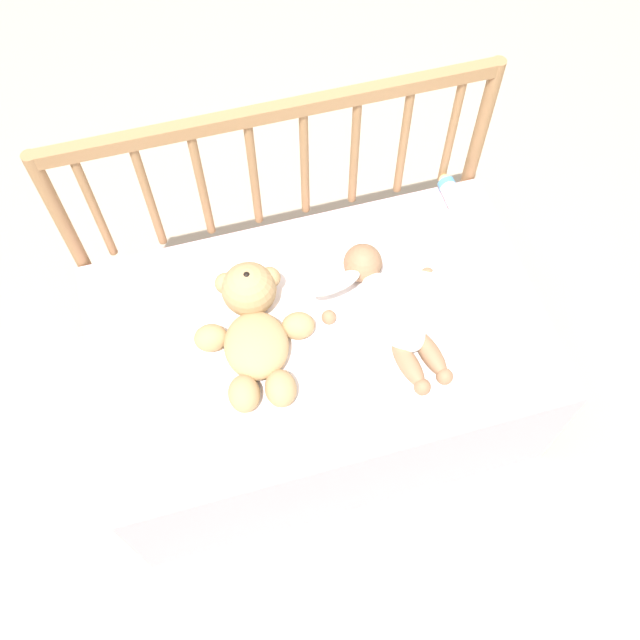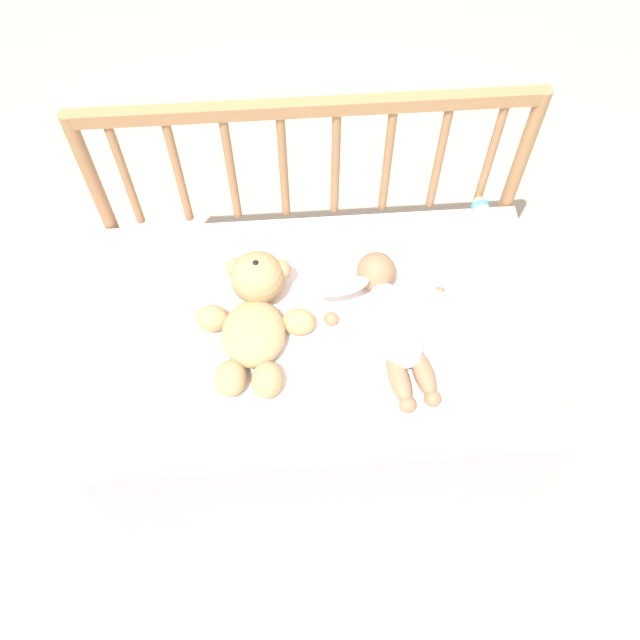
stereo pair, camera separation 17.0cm
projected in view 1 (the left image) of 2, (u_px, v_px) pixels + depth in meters
ground_plane at (319, 399)px, 2.14m from camera, size 12.00×12.00×0.00m
crib_mattress at (319, 368)px, 1.95m from camera, size 1.12×0.70×0.43m
crib_rail at (280, 180)px, 1.81m from camera, size 1.12×0.04×0.82m
blanket at (333, 334)px, 1.75m from camera, size 0.87×0.57×0.01m
teddy_bear at (254, 325)px, 1.71m from camera, size 0.30×0.38×0.14m
baby at (389, 306)px, 1.75m from camera, size 0.35×0.42×0.10m
baby_bottle at (452, 195)px, 1.94m from camera, size 0.05×0.15×0.05m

